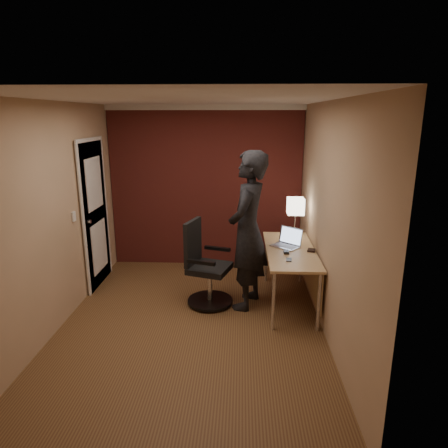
% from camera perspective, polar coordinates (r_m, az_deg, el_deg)
% --- Properties ---
extents(room, '(4.00, 4.00, 4.00)m').
position_cam_1_polar(room, '(5.87, -5.68, 5.62)').
color(room, brown).
rests_on(room, ground).
extents(desk, '(0.60, 1.50, 0.73)m').
position_cam_1_polar(desk, '(5.11, 10.22, -4.91)').
color(desk, '#D6B97B').
rests_on(desk, ground).
extents(desk_lamp, '(0.22, 0.22, 0.54)m').
position_cam_1_polar(desk_lamp, '(5.51, 10.19, 2.46)').
color(desk_lamp, silver).
rests_on(desk_lamp, desk).
extents(laptop, '(0.42, 0.41, 0.23)m').
position_cam_1_polar(laptop, '(5.16, 9.12, -2.43)').
color(laptop, silver).
rests_on(laptop, desk).
extents(mouse, '(0.06, 0.10, 0.03)m').
position_cam_1_polar(mouse, '(4.90, 8.88, -3.97)').
color(mouse, black).
rests_on(mouse, desk).
extents(phone, '(0.07, 0.12, 0.01)m').
position_cam_1_polar(phone, '(4.68, 9.25, -5.06)').
color(phone, black).
rests_on(phone, desk).
extents(wallet, '(0.12, 0.13, 0.02)m').
position_cam_1_polar(wallet, '(5.03, 12.37, -3.69)').
color(wallet, black).
rests_on(wallet, desk).
extents(office_chair, '(0.61, 0.67, 1.06)m').
position_cam_1_polar(office_chair, '(5.08, -2.76, -6.40)').
color(office_chair, black).
rests_on(office_chair, ground).
extents(person, '(0.66, 0.82, 1.96)m').
position_cam_1_polar(person, '(4.87, 3.42, -1.03)').
color(person, black).
rests_on(person, ground).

